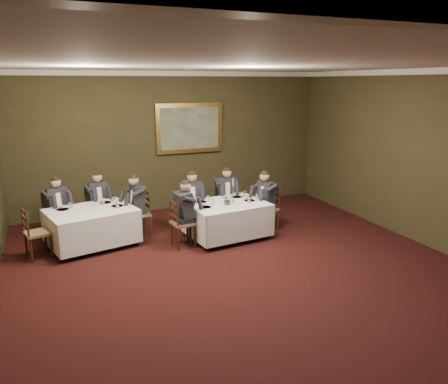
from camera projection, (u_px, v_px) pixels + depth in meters
ground at (259, 288)px, 7.09m from camera, size 10.00×10.00×0.00m
ceiling at (263, 63)px, 6.23m from camera, size 8.00×10.00×0.10m
back_wall at (174, 142)px, 11.16m from camera, size 8.00×0.10×3.50m
crown_molding at (263, 68)px, 6.24m from camera, size 8.00×10.00×0.12m
table_main at (227, 217)px, 9.26m from camera, size 1.78×1.44×0.67m
table_second at (92, 225)px, 8.79m from camera, size 1.92×1.63×0.67m
chair_main_backleft at (192, 217)px, 9.81m from camera, size 0.47×0.46×1.00m
diner_main_backleft at (192, 208)px, 9.74m from camera, size 0.44×0.51×1.35m
chair_main_backright at (226, 212)px, 10.22m from camera, size 0.47×0.45×1.00m
diner_main_backright at (226, 203)px, 10.15m from camera, size 0.44×0.51×1.35m
chair_main_endleft at (183, 233)px, 8.82m from camera, size 0.47×0.49×1.00m
diner_main_endleft at (183, 222)px, 8.77m from camera, size 0.53×0.46×1.35m
chair_main_endright at (267, 218)px, 9.79m from camera, size 0.51×0.53×1.00m
diner_main_endright at (267, 208)px, 9.73m from camera, size 0.56×0.50×1.35m
chair_sec_backleft at (58, 226)px, 9.24m from camera, size 0.58×0.58×1.00m
diner_sec_backleft at (57, 215)px, 9.18m from camera, size 0.58×0.61×1.35m
chair_sec_backright at (98, 218)px, 9.75m from camera, size 0.55×0.53×1.00m
diner_sec_backright at (98, 208)px, 9.69m from camera, size 0.53×0.58×1.35m
chair_sec_endright at (140, 223)px, 9.43m from camera, size 0.48×0.50×1.00m
diner_sec_endright at (139, 213)px, 9.36m from camera, size 0.53×0.47×1.35m
chair_sec_endleft at (38, 243)px, 8.23m from camera, size 0.52×0.53×1.00m
centerpiece at (228, 199)px, 9.04m from camera, size 0.25×0.22×0.24m
candlestick at (233, 193)px, 9.24m from camera, size 0.07×0.07×0.51m
place_setting_table_main at (203, 200)px, 9.30m from camera, size 0.33×0.31×0.14m
place_setting_table_second at (65, 207)px, 8.77m from camera, size 0.33×0.31×0.14m
painting at (189, 128)px, 11.16m from camera, size 1.75×0.09×1.27m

